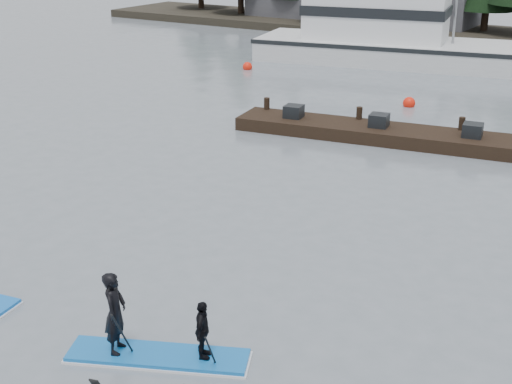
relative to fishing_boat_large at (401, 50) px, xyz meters
The scene contains 6 objects.
ground 31.59m from the fishing_boat_large, 79.81° to the right, with size 160.00×160.00×0.00m, color slate.
fishing_boat_large is the anchor object (origin of this frame).
floating_dock 16.55m from the fishing_boat_large, 64.86° to the right, with size 15.27×2.04×0.51m, color black.
buoy_a 9.28m from the fishing_boat_large, 136.37° to the right, with size 0.54×0.54×0.54m, color red.
buoy_b 10.58m from the fishing_boat_large, 66.56° to the right, with size 0.56×0.56×0.56m, color red.
paddleboard_duo 32.21m from the fishing_boat_large, 77.15° to the right, with size 3.56×2.20×2.29m.
Camera 1 is at (9.54, -9.25, 8.01)m, focal length 50.00 mm.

